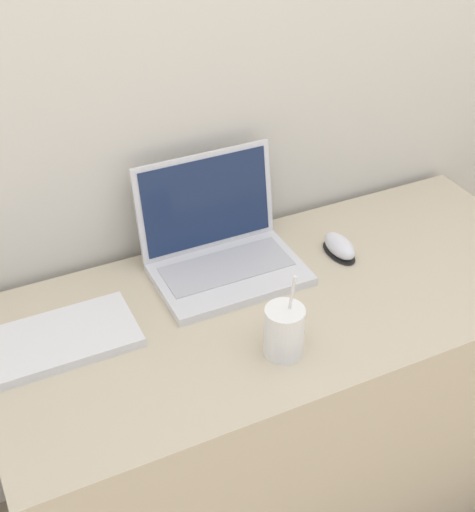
{
  "coord_description": "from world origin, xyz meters",
  "views": [
    {
      "loc": [
        -0.61,
        -0.75,
        1.67
      ],
      "look_at": [
        -0.08,
        0.36,
        0.79
      ],
      "focal_mm": 50.0,
      "sensor_mm": 36.0,
      "label": 1
    }
  ],
  "objects_px": {
    "laptop": "(220,246)",
    "computer_mouse": "(339,247)",
    "drink_cup": "(284,330)",
    "external_keyboard": "(24,350)"
  },
  "relations": [
    {
      "from": "laptop",
      "to": "computer_mouse",
      "type": "bearing_deg",
      "value": -15.25
    },
    {
      "from": "laptop",
      "to": "drink_cup",
      "type": "distance_m",
      "value": 0.31
    },
    {
      "from": "drink_cup",
      "to": "external_keyboard",
      "type": "bearing_deg",
      "value": 155.01
    },
    {
      "from": "drink_cup",
      "to": "laptop",
      "type": "bearing_deg",
      "value": 88.77
    },
    {
      "from": "external_keyboard",
      "to": "drink_cup",
      "type": "bearing_deg",
      "value": -24.99
    },
    {
      "from": "laptop",
      "to": "computer_mouse",
      "type": "xyz_separation_m",
      "value": [
        0.27,
        -0.07,
        -0.04
      ]
    },
    {
      "from": "drink_cup",
      "to": "computer_mouse",
      "type": "xyz_separation_m",
      "value": [
        0.28,
        0.24,
        -0.04
      ]
    },
    {
      "from": "drink_cup",
      "to": "external_keyboard",
      "type": "xyz_separation_m",
      "value": [
        -0.46,
        0.21,
        -0.05
      ]
    },
    {
      "from": "laptop",
      "to": "drink_cup",
      "type": "height_order",
      "value": "laptop"
    },
    {
      "from": "computer_mouse",
      "to": "laptop",
      "type": "bearing_deg",
      "value": 164.75
    }
  ]
}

